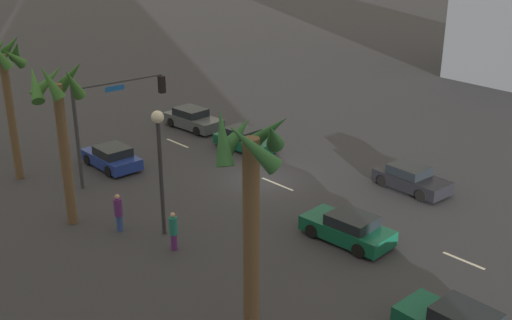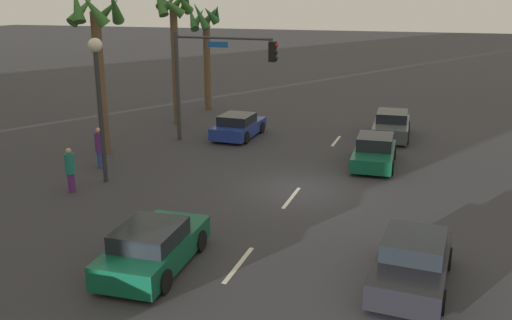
% 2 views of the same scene
% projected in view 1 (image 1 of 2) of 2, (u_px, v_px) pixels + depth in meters
% --- Properties ---
extents(ground_plane, '(220.00, 220.00, 0.00)m').
position_uv_depth(ground_plane, '(264.00, 179.00, 34.13)').
color(ground_plane, '#333338').
extents(lane_stripe_1, '(1.92, 0.14, 0.01)m').
position_uv_depth(lane_stripe_1, '(464.00, 261.00, 25.80)').
color(lane_stripe_1, silver).
rests_on(lane_stripe_1, ground_plane).
extents(lane_stripe_2, '(2.30, 0.14, 0.01)m').
position_uv_depth(lane_stripe_2, '(362.00, 219.00, 29.44)').
color(lane_stripe_2, silver).
rests_on(lane_stripe_2, ground_plane).
extents(lane_stripe_3, '(2.39, 0.14, 0.01)m').
position_uv_depth(lane_stripe_3, '(277.00, 184.00, 33.38)').
color(lane_stripe_3, silver).
rests_on(lane_stripe_3, ground_plane).
extents(lane_stripe_4, '(2.26, 0.14, 0.01)m').
position_uv_depth(lane_stripe_4, '(178.00, 143.00, 39.62)').
color(lane_stripe_4, silver).
rests_on(lane_stripe_4, ground_plane).
extents(car_0, '(4.19, 2.09, 1.31)m').
position_uv_depth(car_0, '(348.00, 228.00, 27.21)').
color(car_0, '#0F5138').
rests_on(car_0, ground_plane).
extents(car_1, '(4.51, 2.09, 1.38)m').
position_uv_depth(car_1, '(193.00, 119.00, 42.31)').
color(car_1, '#474C51').
rests_on(car_1, ground_plane).
extents(car_3, '(4.01, 2.01, 1.28)m').
position_uv_depth(car_3, '(112.00, 157.00, 35.54)').
color(car_3, navy).
rests_on(car_3, ground_plane).
extents(car_4, '(4.10, 2.07, 1.29)m').
position_uv_depth(car_4, '(411.00, 179.00, 32.53)').
color(car_4, black).
rests_on(car_4, ground_plane).
extents(car_5, '(4.17, 2.01, 1.33)m').
position_uv_depth(car_5, '(244.00, 140.00, 38.37)').
color(car_5, '#0F5138').
rests_on(car_5, ground_plane).
extents(traffic_signal, '(0.52, 5.60, 5.64)m').
position_uv_depth(traffic_signal, '(110.00, 111.00, 32.71)').
color(traffic_signal, '#38383D').
rests_on(traffic_signal, ground_plane).
extents(streetlamp, '(0.56, 0.56, 5.81)m').
position_uv_depth(streetlamp, '(159.00, 149.00, 26.61)').
color(streetlamp, '#2D2D33').
rests_on(streetlamp, ground_plane).
extents(pedestrian_0, '(0.49, 0.49, 1.77)m').
position_uv_depth(pedestrian_0, '(173.00, 230.00, 26.37)').
color(pedestrian_0, '#59266B').
rests_on(pedestrian_0, ground_plane).
extents(pedestrian_1, '(0.53, 0.53, 1.82)m').
position_uv_depth(pedestrian_1, '(119.00, 212.00, 28.01)').
color(pedestrian_1, '#2D478C').
rests_on(pedestrian_1, ground_plane).
extents(palm_tree_0, '(2.63, 2.81, 8.18)m').
position_uv_depth(palm_tree_0, '(251.00, 188.00, 18.98)').
color(palm_tree_0, brown).
rests_on(palm_tree_0, ground_plane).
extents(palm_tree_1, '(2.51, 2.80, 7.76)m').
position_uv_depth(palm_tree_1, '(59.00, 108.00, 27.15)').
color(palm_tree_1, brown).
rests_on(palm_tree_1, ground_plane).
extents(palm_tree_2, '(2.57, 2.48, 8.04)m').
position_uv_depth(palm_tree_2, '(5.00, 71.00, 32.01)').
color(palm_tree_2, brown).
rests_on(palm_tree_2, ground_plane).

